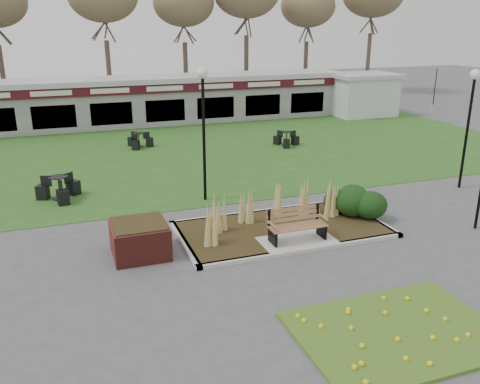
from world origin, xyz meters
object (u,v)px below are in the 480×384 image
object	(u,v)px
bistro_set_d	(286,141)
patio_umbrella	(433,101)
brick_planter	(140,239)
bistro_set_c	(139,142)
service_hut	(362,94)
lamp_post_mid_right	(471,103)
park_bench	(296,224)
lamp_post_near_left	(203,105)
bistro_set_a	(60,192)
food_pavilion	(160,99)

from	to	relation	value
bistro_set_d	patio_umbrella	world-z (taller)	patio_umbrella
brick_planter	bistro_set_c	distance (m)	12.82
service_hut	lamp_post_mid_right	world-z (taller)	lamp_post_mid_right
park_bench	bistro_set_c	bearing A→B (deg)	100.18
park_bench	lamp_post_near_left	bearing A→B (deg)	107.77
brick_planter	bistro_set_c	xyz separation A→B (m)	(1.99, 12.66, -0.21)
bistro_set_a	bistro_set_d	world-z (taller)	bistro_set_a
patio_umbrella	food_pavilion	bearing A→B (deg)	159.18
food_pavilion	bistro_set_d	bearing A→B (deg)	-60.36
bistro_set_a	bistro_set_d	size ratio (longest dim) A/B	1.17
lamp_post_near_left	lamp_post_mid_right	distance (m)	9.93
patio_umbrella	service_hut	bearing A→B (deg)	121.25
brick_planter	bistro_set_c	bearing A→B (deg)	81.07
bistro_set_a	bistro_set_c	size ratio (longest dim) A/B	1.15
bistro_set_c	patio_umbrella	xyz separation A→B (m)	(18.41, 0.22, 1.19)
lamp_post_mid_right	bistro_set_c	xyz separation A→B (m)	(-10.70, 10.84, -3.02)
service_hut	bistro_set_c	world-z (taller)	service_hut
food_pavilion	lamp_post_near_left	size ratio (longest dim) A/B	5.22
food_pavilion	bistro_set_a	xyz separation A→B (m)	(-6.40, -13.38, -1.17)
food_pavilion	bistro_set_a	size ratio (longest dim) A/B	15.42
food_pavilion	bistro_set_d	world-z (taller)	food_pavilion
lamp_post_mid_right	bistro_set_a	size ratio (longest dim) A/B	2.83
lamp_post_near_left	bistro_set_a	distance (m)	6.13
lamp_post_near_left	patio_umbrella	distance (m)	19.78
food_pavilion	bistro_set_d	size ratio (longest dim) A/B	18.01
brick_planter	lamp_post_mid_right	world-z (taller)	lamp_post_mid_right
park_bench	bistro_set_d	distance (m)	12.21
lamp_post_mid_right	bistro_set_d	bearing A→B (deg)	111.76
service_hut	patio_umbrella	bearing A→B (deg)	-58.75
lamp_post_near_left	park_bench	bearing A→B (deg)	-72.23
patio_umbrella	bistro_set_d	bearing A→B (deg)	-167.72
lamp_post_near_left	lamp_post_mid_right	world-z (taller)	lamp_post_near_left
bistro_set_a	patio_umbrella	size ratio (longest dim) A/B	0.67
food_pavilion	patio_umbrella	world-z (taller)	food_pavilion
service_hut	brick_planter	bearing A→B (deg)	-136.48
service_hut	lamp_post_mid_right	distance (m)	16.15
bistro_set_a	bistro_set_d	bearing A→B (deg)	23.40
bistro_set_c	bistro_set_d	distance (m)	7.58
park_bench	bistro_set_a	xyz separation A→B (m)	(-6.40, 6.34, -0.28)
bistro_set_d	bistro_set_a	bearing A→B (deg)	-156.60
service_hut	bistro_set_c	size ratio (longest dim) A/B	3.17
food_pavilion	bistro_set_d	xyz separation A→B (m)	(4.84, -8.51, -1.21)
park_bench	lamp_post_near_left	size ratio (longest dim) A/B	0.36
park_bench	lamp_post_near_left	distance (m)	5.54
brick_planter	patio_umbrella	size ratio (longest dim) A/B	0.63
bistro_set_d	patio_umbrella	size ratio (longest dim) A/B	0.57
lamp_post_near_left	patio_umbrella	bearing A→B (deg)	27.57
service_hut	bistro_set_d	bearing A→B (deg)	-142.89
service_hut	bistro_set_c	xyz separation A→B (m)	(-15.91, -4.34, -1.18)
service_hut	bistro_set_d	distance (m)	10.92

